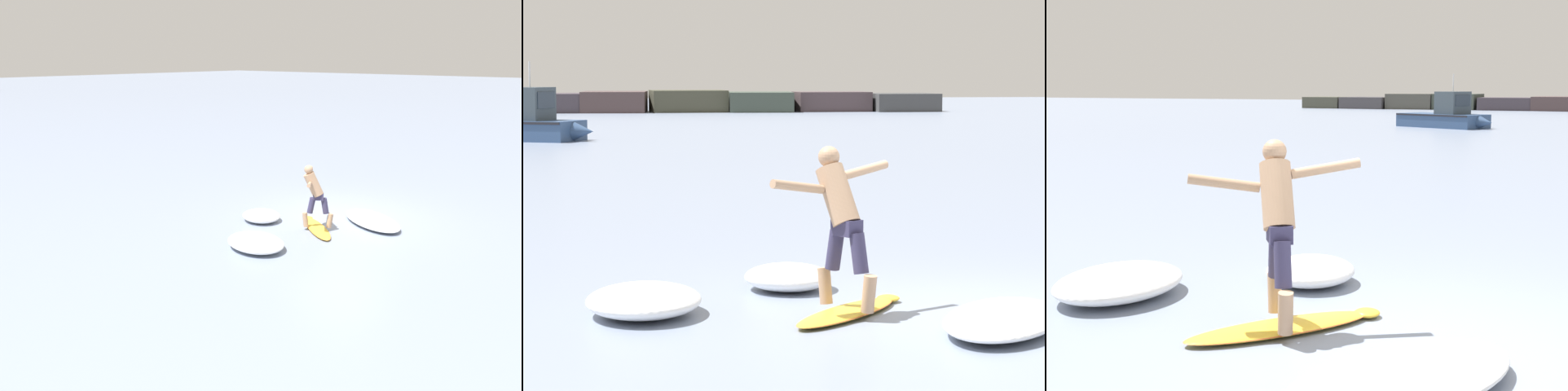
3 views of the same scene
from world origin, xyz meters
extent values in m
plane|color=gray|center=(0.00, 0.00, 0.00)|extent=(200.00, 200.00, 0.00)
cube|color=#3C353C|center=(-8.70, 62.00, 0.56)|extent=(4.76, 4.33, 1.12)
cube|color=#463737|center=(-4.35, 62.00, 0.61)|extent=(3.97, 4.52, 1.22)
cube|color=#3F3F31|center=(-0.01, 62.00, 0.64)|extent=(4.63, 3.93, 1.29)
cube|color=#3A443B|center=(4.34, 62.00, 0.59)|extent=(4.00, 4.66, 1.17)
cube|color=#45383B|center=(8.68, 62.00, 0.59)|extent=(4.57, 3.11, 1.18)
cube|color=#3D3D3E|center=(13.03, 62.00, 0.54)|extent=(4.09, 4.26, 1.08)
ellipsoid|color=yellow|center=(-1.33, -0.10, 0.04)|extent=(1.46, 1.66, 0.09)
ellipsoid|color=yellow|center=(-0.76, 0.60, 0.04)|extent=(0.35, 0.35, 0.07)
ellipsoid|color=#DB5B2D|center=(-1.33, -0.10, 0.04)|extent=(1.48, 1.67, 0.04)
cone|color=black|center=(-1.78, -0.67, -0.06)|extent=(0.07, 0.07, 0.14)
cone|color=black|center=(-1.61, -0.65, -0.06)|extent=(0.07, 0.07, 0.14)
cone|color=black|center=(-1.80, -0.49, -0.06)|extent=(0.07, 0.07, 0.14)
cylinder|color=tan|center=(-1.50, 0.15, 0.27)|extent=(0.21, 0.22, 0.38)
cylinder|color=#343150|center=(-1.42, 0.04, 0.65)|extent=(0.25, 0.26, 0.42)
cylinder|color=tan|center=(-1.15, -0.36, 0.27)|extent=(0.21, 0.22, 0.38)
cylinder|color=#343150|center=(-1.23, -0.24, 0.65)|extent=(0.25, 0.26, 0.42)
cube|color=#343150|center=(-1.33, -0.10, 0.89)|extent=(0.31, 0.33, 0.16)
cylinder|color=tan|center=(-1.40, 0.01, 1.20)|extent=(0.52, 0.58, 0.66)
sphere|color=tan|center=(-1.47, 0.11, 1.58)|extent=(0.22, 0.22, 0.22)
cylinder|color=tan|center=(-1.83, -0.18, 1.31)|extent=(0.58, 0.43, 0.20)
cylinder|color=tan|center=(-1.08, 0.34, 1.42)|extent=(0.58, 0.44, 0.19)
cone|color=navy|center=(-5.08, 31.11, 0.36)|extent=(1.04, 0.99, 0.71)
cube|color=#364149|center=(-6.91, 31.96, 1.29)|extent=(1.76, 1.89, 1.16)
cube|color=#232D38|center=(-6.34, 31.69, 1.43)|extent=(0.53, 1.10, 0.58)
cylinder|color=silver|center=(-6.91, 31.96, 2.32)|extent=(0.06, 0.06, 0.90)
ellipsoid|color=white|center=(-3.32, 0.22, 0.15)|extent=(1.29, 1.57, 0.30)
ellipsoid|color=white|center=(0.03, -0.91, 0.11)|extent=(1.89, 2.30, 0.21)
ellipsoid|color=white|center=(-1.71, 1.47, 0.15)|extent=(1.05, 1.11, 0.29)
camera|label=1|loc=(-11.48, -7.12, 4.31)|focal=35.00mm
camera|label=2|loc=(-3.43, -11.99, 2.43)|focal=85.00mm
camera|label=3|loc=(1.37, -5.65, 2.16)|focal=50.00mm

